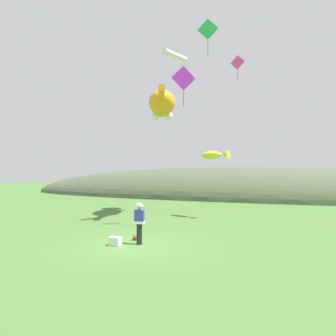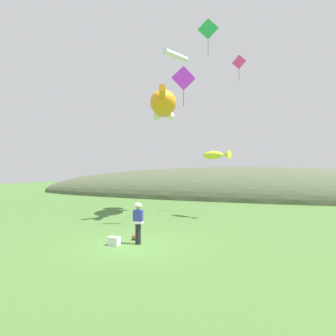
{
  "view_description": "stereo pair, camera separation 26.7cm",
  "coord_description": "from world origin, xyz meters",
  "px_view_note": "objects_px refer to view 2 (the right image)",
  "views": [
    {
      "loc": [
        5.81,
        -11.4,
        3.16
      ],
      "look_at": [
        0.0,
        4.0,
        3.33
      ],
      "focal_mm": 32.0,
      "sensor_mm": 36.0,
      "label": 1
    },
    {
      "loc": [
        6.06,
        -11.31,
        3.16
      ],
      "look_at": [
        0.0,
        4.0,
        3.33
      ],
      "focal_mm": 32.0,
      "sensor_mm": 36.0,
      "label": 2
    }
  ],
  "objects_px": {
    "festival_attendant": "(138,222)",
    "kite_diamond_green": "(208,29)",
    "kite_tube_streamer": "(175,55)",
    "kite_diamond_violet": "(184,78)",
    "kite_spool": "(135,237)",
    "kite_diamond_pink": "(239,62)",
    "kite_fish_windsock": "(216,155)",
    "picnic_cooler": "(114,241)",
    "kite_giant_cat": "(163,105)"
  },
  "relations": [
    {
      "from": "festival_attendant",
      "to": "picnic_cooler",
      "type": "relative_size",
      "value": 3.59
    },
    {
      "from": "kite_giant_cat",
      "to": "kite_diamond_pink",
      "type": "bearing_deg",
      "value": 22.0
    },
    {
      "from": "kite_diamond_pink",
      "to": "kite_spool",
      "type": "bearing_deg",
      "value": -106.91
    },
    {
      "from": "kite_fish_windsock",
      "to": "kite_diamond_pink",
      "type": "height_order",
      "value": "kite_diamond_pink"
    },
    {
      "from": "festival_attendant",
      "to": "kite_diamond_green",
      "type": "height_order",
      "value": "kite_diamond_green"
    },
    {
      "from": "kite_giant_cat",
      "to": "kite_fish_windsock",
      "type": "relative_size",
      "value": 3.01
    },
    {
      "from": "festival_attendant",
      "to": "kite_spool",
      "type": "relative_size",
      "value": 6.39
    },
    {
      "from": "kite_diamond_violet",
      "to": "kite_diamond_green",
      "type": "xyz_separation_m",
      "value": [
        1.26,
        0.65,
        2.86
      ]
    },
    {
      "from": "kite_fish_windsock",
      "to": "kite_tube_streamer",
      "type": "xyz_separation_m",
      "value": [
        -2.01,
        -2.48,
        6.2
      ]
    },
    {
      "from": "festival_attendant",
      "to": "kite_tube_streamer",
      "type": "bearing_deg",
      "value": 94.71
    },
    {
      "from": "picnic_cooler",
      "to": "kite_giant_cat",
      "type": "xyz_separation_m",
      "value": [
        -1.71,
        9.63,
        7.97
      ]
    },
    {
      "from": "kite_spool",
      "to": "kite_diamond_pink",
      "type": "xyz_separation_m",
      "value": [
        3.21,
        10.55,
        11.21
      ]
    },
    {
      "from": "kite_giant_cat",
      "to": "kite_spool",
      "type": "bearing_deg",
      "value": -76.19
    },
    {
      "from": "kite_spool",
      "to": "kite_diamond_violet",
      "type": "xyz_separation_m",
      "value": [
        1.09,
        3.77,
        8.27
      ]
    },
    {
      "from": "kite_tube_streamer",
      "to": "kite_spool",
      "type": "bearing_deg",
      "value": -90.07
    },
    {
      "from": "festival_attendant",
      "to": "kite_diamond_pink",
      "type": "distance_m",
      "value": 15.52
    },
    {
      "from": "kite_spool",
      "to": "kite_tube_streamer",
      "type": "bearing_deg",
      "value": 89.93
    },
    {
      "from": "picnic_cooler",
      "to": "festival_attendant",
      "type": "bearing_deg",
      "value": 32.62
    },
    {
      "from": "festival_attendant",
      "to": "kite_spool",
      "type": "bearing_deg",
      "value": 127.69
    },
    {
      "from": "kite_spool",
      "to": "kite_fish_windsock",
      "type": "bearing_deg",
      "value": 75.64
    },
    {
      "from": "festival_attendant",
      "to": "kite_diamond_green",
      "type": "xyz_separation_m",
      "value": [
        1.85,
        5.07,
        10.32
      ]
    },
    {
      "from": "kite_spool",
      "to": "kite_giant_cat",
      "type": "bearing_deg",
      "value": 103.81
    },
    {
      "from": "kite_spool",
      "to": "kite_diamond_green",
      "type": "height_order",
      "value": "kite_diamond_green"
    },
    {
      "from": "kite_fish_windsock",
      "to": "kite_diamond_green",
      "type": "xyz_separation_m",
      "value": [
        0.34,
        -3.45,
        7.01
      ]
    },
    {
      "from": "kite_diamond_pink",
      "to": "kite_diamond_green",
      "type": "distance_m",
      "value": 6.19
    },
    {
      "from": "picnic_cooler",
      "to": "kite_diamond_green",
      "type": "distance_m",
      "value": 12.73
    },
    {
      "from": "kite_spool",
      "to": "kite_diamond_violet",
      "type": "relative_size",
      "value": 0.12
    },
    {
      "from": "kite_tube_streamer",
      "to": "kite_diamond_green",
      "type": "bearing_deg",
      "value": -22.26
    },
    {
      "from": "kite_fish_windsock",
      "to": "kite_diamond_violet",
      "type": "height_order",
      "value": "kite_diamond_violet"
    },
    {
      "from": "kite_giant_cat",
      "to": "kite_fish_windsock",
      "type": "bearing_deg",
      "value": -7.77
    },
    {
      "from": "kite_tube_streamer",
      "to": "kite_diamond_violet",
      "type": "xyz_separation_m",
      "value": [
        1.09,
        -1.61,
        -2.05
      ]
    },
    {
      "from": "kite_spool",
      "to": "kite_diamond_violet",
      "type": "bearing_deg",
      "value": 73.84
    },
    {
      "from": "kite_tube_streamer",
      "to": "kite_diamond_pink",
      "type": "xyz_separation_m",
      "value": [
        3.2,
        5.17,
        0.89
      ]
    },
    {
      "from": "kite_diamond_violet",
      "to": "kite_diamond_pink",
      "type": "bearing_deg",
      "value": 72.68
    },
    {
      "from": "kite_spool",
      "to": "picnic_cooler",
      "type": "height_order",
      "value": "picnic_cooler"
    },
    {
      "from": "picnic_cooler",
      "to": "kite_tube_streamer",
      "type": "bearing_deg",
      "value": 86.8
    },
    {
      "from": "festival_attendant",
      "to": "kite_tube_streamer",
      "type": "height_order",
      "value": "kite_tube_streamer"
    },
    {
      "from": "kite_fish_windsock",
      "to": "kite_diamond_pink",
      "type": "xyz_separation_m",
      "value": [
        1.2,
        2.69,
        7.09
      ]
    },
    {
      "from": "kite_giant_cat",
      "to": "kite_diamond_violet",
      "type": "relative_size",
      "value": 2.81
    },
    {
      "from": "festival_attendant",
      "to": "kite_fish_windsock",
      "type": "height_order",
      "value": "kite_fish_windsock"
    },
    {
      "from": "kite_diamond_pink",
      "to": "picnic_cooler",
      "type": "bearing_deg",
      "value": -106.88
    },
    {
      "from": "kite_spool",
      "to": "kite_giant_cat",
      "type": "height_order",
      "value": "kite_giant_cat"
    },
    {
      "from": "kite_fish_windsock",
      "to": "kite_diamond_green",
      "type": "bearing_deg",
      "value": -84.35
    },
    {
      "from": "kite_giant_cat",
      "to": "kite_diamond_green",
      "type": "relative_size",
      "value": 3.06
    },
    {
      "from": "kite_spool",
      "to": "kite_fish_windsock",
      "type": "distance_m",
      "value": 9.1
    },
    {
      "from": "kite_diamond_violet",
      "to": "kite_giant_cat",
      "type": "bearing_deg",
      "value": 124.22
    },
    {
      "from": "kite_diamond_violet",
      "to": "kite_diamond_green",
      "type": "distance_m",
      "value": 3.2
    },
    {
      "from": "kite_diamond_pink",
      "to": "festival_attendant",
      "type": "bearing_deg",
      "value": -103.57
    },
    {
      "from": "kite_tube_streamer",
      "to": "kite_diamond_green",
      "type": "height_order",
      "value": "kite_diamond_green"
    },
    {
      "from": "kite_giant_cat",
      "to": "kite_tube_streamer",
      "type": "height_order",
      "value": "kite_tube_streamer"
    }
  ]
}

